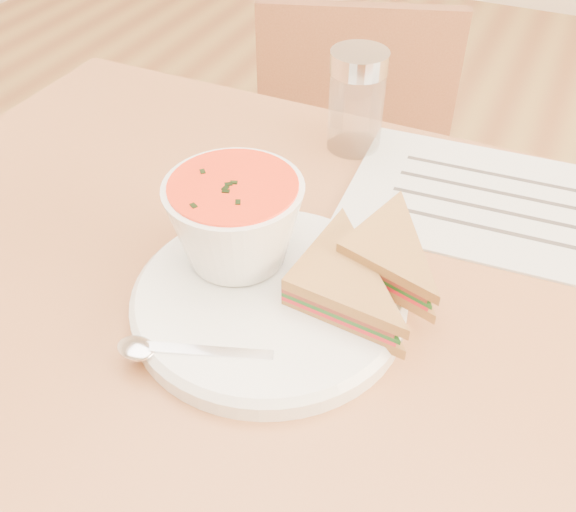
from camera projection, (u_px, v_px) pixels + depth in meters
The scene contains 9 objects.
dining_table at pixel (292, 498), 0.85m from camera, with size 1.00×0.70×0.75m, color brown, non-canonical shape.
chair_far at pixel (344, 251), 1.19m from camera, with size 0.35×0.35×0.79m, color brown, non-canonical shape.
plate at pixel (269, 300), 0.59m from camera, with size 0.25×0.25×0.02m, color white, non-canonical shape.
soup_bowl at pixel (236, 225), 0.59m from camera, with size 0.13×0.13×0.09m, color white, non-canonical shape.
sandwich_half_a at pixel (281, 294), 0.56m from camera, with size 0.12×0.12×0.04m, color #B0873E, non-canonical shape.
sandwich_half_b at pixel (336, 257), 0.58m from camera, with size 0.10×0.10×0.03m, color #B0873E, non-canonical shape.
spoon at pixel (197, 351), 0.53m from camera, with size 0.17×0.03×0.01m, color silver, non-canonical shape.
paper_menu at pixel (485, 200), 0.72m from camera, with size 0.30×0.22×0.00m, color silver, non-canonical shape.
condiment_shaker at pixel (356, 101), 0.76m from camera, with size 0.07×0.07×0.12m, color silver, non-canonical shape.
Camera 1 is at (0.17, -0.39, 1.18)m, focal length 40.00 mm.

